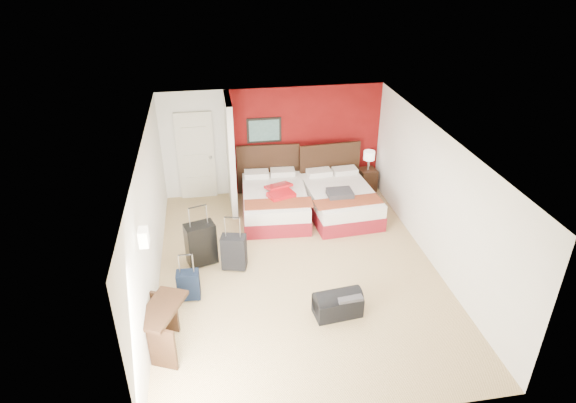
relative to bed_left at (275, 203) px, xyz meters
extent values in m
plane|color=#D6BA83|center=(0.14, -2.07, -0.29)|extent=(6.50, 6.50, 0.00)
cube|color=white|center=(0.14, 1.18, 0.96)|extent=(5.00, 0.04, 2.50)
cube|color=white|center=(-2.36, -2.07, 0.96)|extent=(0.04, 6.50, 2.50)
cube|color=black|center=(-0.06, 1.12, 1.26)|extent=(0.78, 0.03, 0.58)
cube|color=white|center=(-2.24, -3.57, 1.61)|extent=(0.12, 0.20, 0.24)
cube|color=maroon|center=(0.89, 1.16, 0.96)|extent=(3.50, 0.04, 2.50)
cube|color=silver|center=(-0.86, 0.54, 0.96)|extent=(0.12, 1.20, 2.50)
cube|color=silver|center=(-1.61, 1.13, 0.73)|extent=(0.82, 0.06, 2.05)
cube|color=silver|center=(0.00, 0.00, 0.00)|extent=(1.49, 2.04, 0.59)
cube|color=silver|center=(1.42, -0.16, 0.00)|extent=(1.50, 2.04, 0.59)
cube|color=red|center=(0.10, -0.10, 0.34)|extent=(0.75, 0.87, 0.09)
cube|color=#3B3B41|center=(1.32, -0.46, 0.35)|extent=(0.52, 0.41, 0.12)
cube|color=#321C10|center=(2.34, 0.83, -0.03)|extent=(0.42, 0.42, 0.53)
cylinder|color=beige|center=(2.34, 0.83, 0.47)|extent=(0.29, 0.29, 0.46)
cube|color=black|center=(-1.59, -1.56, 0.11)|extent=(0.60, 0.47, 0.80)
cube|color=black|center=(-1.01, -1.82, 0.03)|extent=(0.49, 0.37, 0.65)
cube|color=black|center=(-1.82, -2.57, -0.04)|extent=(0.38, 0.24, 0.51)
cube|color=black|center=(0.54, -3.35, -0.10)|extent=(0.79, 0.48, 0.38)
cube|color=#3F3E43|center=(0.69, -3.40, 0.11)|extent=(0.42, 0.37, 0.05)
cube|color=#311C10|center=(-2.16, -3.65, 0.09)|extent=(0.79, 1.02, 0.76)
camera|label=1|loc=(-1.27, -9.36, 5.17)|focal=31.02mm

